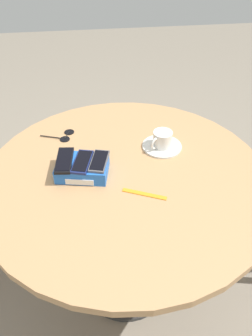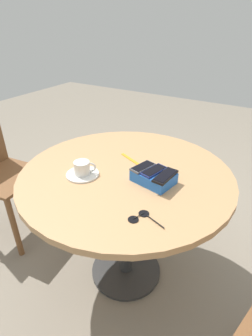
{
  "view_description": "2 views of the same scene",
  "coord_description": "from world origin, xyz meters",
  "px_view_note": "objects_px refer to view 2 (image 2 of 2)",
  "views": [
    {
      "loc": [
        -0.12,
        -0.89,
        1.49
      ],
      "look_at": [
        0.0,
        0.0,
        0.74
      ],
      "focal_mm": 35.0,
      "sensor_mm": 36.0,
      "label": 1
    },
    {
      "loc": [
        -0.56,
        0.94,
        1.37
      ],
      "look_at": [
        0.0,
        0.0,
        0.74
      ],
      "focal_mm": 28.0,
      "sensor_mm": 36.0,
      "label": 2
    }
  ],
  "objects_px": {
    "lanyard_strap": "(130,159)",
    "phone_black": "(165,176)",
    "round_table": "(126,190)",
    "chair_far_side": "(1,177)",
    "phone_box": "(154,177)",
    "saucer": "(83,174)",
    "coffee_cup": "(82,168)",
    "phone_gray": "(143,167)",
    "sunglasses": "(141,217)",
    "phone_navy": "(154,171)"
  },
  "relations": [
    {
      "from": "phone_navy",
      "to": "phone_gray",
      "type": "height_order",
      "value": "same"
    },
    {
      "from": "sunglasses",
      "to": "saucer",
      "type": "bearing_deg",
      "value": -18.45
    },
    {
      "from": "phone_navy",
      "to": "phone_box",
      "type": "bearing_deg",
      "value": 121.79
    },
    {
      "from": "phone_navy",
      "to": "lanyard_strap",
      "type": "height_order",
      "value": "phone_navy"
    },
    {
      "from": "coffee_cup",
      "to": "phone_black",
      "type": "bearing_deg",
      "value": -164.12
    },
    {
      "from": "phone_navy",
      "to": "chair_far_side",
      "type": "xyz_separation_m",
      "value": [
        1.06,
        0.09,
        -0.33
      ]
    },
    {
      "from": "phone_navy",
      "to": "coffee_cup",
      "type": "height_order",
      "value": "coffee_cup"
    },
    {
      "from": "phone_black",
      "to": "coffee_cup",
      "type": "xyz_separation_m",
      "value": [
        0.37,
        0.11,
        -0.02
      ]
    },
    {
      "from": "phone_black",
      "to": "chair_far_side",
      "type": "relative_size",
      "value": 0.18
    },
    {
      "from": "sunglasses",
      "to": "round_table",
      "type": "bearing_deg",
      "value": -49.77
    },
    {
      "from": "sunglasses",
      "to": "phone_gray",
      "type": "bearing_deg",
      "value": -63.54
    },
    {
      "from": "phone_box",
      "to": "phone_gray",
      "type": "relative_size",
      "value": 1.53
    },
    {
      "from": "lanyard_strap",
      "to": "saucer",
      "type": "bearing_deg",
      "value": 65.71
    },
    {
      "from": "phone_gray",
      "to": "saucer",
      "type": "height_order",
      "value": "phone_gray"
    },
    {
      "from": "phone_gray",
      "to": "coffee_cup",
      "type": "height_order",
      "value": "coffee_cup"
    },
    {
      "from": "phone_navy",
      "to": "phone_gray",
      "type": "distance_m",
      "value": 0.06
    },
    {
      "from": "phone_box",
      "to": "phone_gray",
      "type": "xyz_separation_m",
      "value": [
        0.06,
        -0.01,
        0.03
      ]
    },
    {
      "from": "phone_box",
      "to": "saucer",
      "type": "distance_m",
      "value": 0.34
    },
    {
      "from": "phone_black",
      "to": "phone_gray",
      "type": "distance_m",
      "value": 0.12
    },
    {
      "from": "sunglasses",
      "to": "phone_navy",
      "type": "bearing_deg",
      "value": -74.68
    },
    {
      "from": "round_table",
      "to": "phone_navy",
      "type": "xyz_separation_m",
      "value": [
        -0.15,
        0.01,
        0.16
      ]
    },
    {
      "from": "lanyard_strap",
      "to": "phone_black",
      "type": "bearing_deg",
      "value": 150.69
    },
    {
      "from": "round_table",
      "to": "phone_gray",
      "type": "height_order",
      "value": "phone_gray"
    },
    {
      "from": "round_table",
      "to": "phone_box",
      "type": "relative_size",
      "value": 5.16
    },
    {
      "from": "saucer",
      "to": "phone_gray",
      "type": "bearing_deg",
      "value": -153.38
    },
    {
      "from": "coffee_cup",
      "to": "lanyard_strap",
      "type": "relative_size",
      "value": 0.61
    },
    {
      "from": "phone_box",
      "to": "chair_far_side",
      "type": "bearing_deg",
      "value": 4.51
    },
    {
      "from": "round_table",
      "to": "phone_gray",
      "type": "relative_size",
      "value": 7.89
    },
    {
      "from": "phone_navy",
      "to": "saucer",
      "type": "bearing_deg",
      "value": 21.41
    },
    {
      "from": "phone_black",
      "to": "sunglasses",
      "type": "distance_m",
      "value": 0.24
    },
    {
      "from": "phone_box",
      "to": "sunglasses",
      "type": "distance_m",
      "value": 0.26
    },
    {
      "from": "phone_navy",
      "to": "saucer",
      "type": "height_order",
      "value": "phone_navy"
    },
    {
      "from": "phone_box",
      "to": "coffee_cup",
      "type": "bearing_deg",
      "value": 20.73
    },
    {
      "from": "phone_gray",
      "to": "saucer",
      "type": "distance_m",
      "value": 0.29
    },
    {
      "from": "phone_navy",
      "to": "sunglasses",
      "type": "distance_m",
      "value": 0.27
    },
    {
      "from": "round_table",
      "to": "chair_far_side",
      "type": "height_order",
      "value": "chair_far_side"
    },
    {
      "from": "coffee_cup",
      "to": "lanyard_strap",
      "type": "bearing_deg",
      "value": -114.05
    },
    {
      "from": "phone_black",
      "to": "chair_far_side",
      "type": "bearing_deg",
      "value": 3.65
    },
    {
      "from": "round_table",
      "to": "phone_box",
      "type": "height_order",
      "value": "phone_box"
    },
    {
      "from": "phone_gray",
      "to": "coffee_cup",
      "type": "bearing_deg",
      "value": 26.53
    },
    {
      "from": "coffee_cup",
      "to": "phone_gray",
      "type": "bearing_deg",
      "value": -153.47
    },
    {
      "from": "phone_navy",
      "to": "lanyard_strap",
      "type": "bearing_deg",
      "value": -33.46
    },
    {
      "from": "lanyard_strap",
      "to": "phone_gray",
      "type": "bearing_deg",
      "value": 137.97
    },
    {
      "from": "saucer",
      "to": "phone_box",
      "type": "bearing_deg",
      "value": -159.15
    },
    {
      "from": "round_table",
      "to": "chair_far_side",
      "type": "bearing_deg",
      "value": 6.11
    },
    {
      "from": "round_table",
      "to": "phone_navy",
      "type": "bearing_deg",
      "value": 175.98
    },
    {
      "from": "phone_gray",
      "to": "coffee_cup",
      "type": "distance_m",
      "value": 0.28
    },
    {
      "from": "phone_black",
      "to": "phone_gray",
      "type": "height_order",
      "value": "same"
    },
    {
      "from": "phone_navy",
      "to": "phone_black",
      "type": "bearing_deg",
      "value": 166.3
    },
    {
      "from": "phone_box",
      "to": "sunglasses",
      "type": "xyz_separation_m",
      "value": [
        -0.07,
        0.25,
        -0.02
      ]
    }
  ]
}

